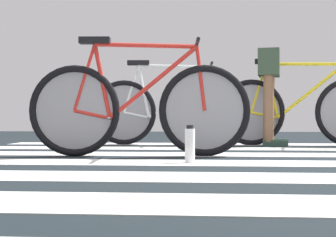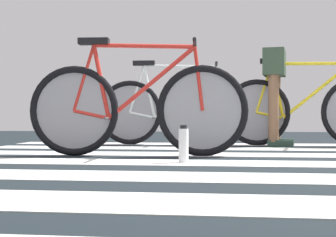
{
  "view_description": "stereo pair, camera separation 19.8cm",
  "coord_description": "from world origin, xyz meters",
  "px_view_note": "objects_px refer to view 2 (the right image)",
  "views": [
    {
      "loc": [
        -0.32,
        -3.31,
        0.33
      ],
      "look_at": [
        -0.63,
        0.85,
        0.32
      ],
      "focal_mm": 52.64,
      "sensor_mm": 36.0,
      "label": 1
    },
    {
      "loc": [
        -0.13,
        -3.31,
        0.33
      ],
      "look_at": [
        -0.63,
        0.85,
        0.32
      ],
      "focal_mm": 52.64,
      "sensor_mm": 36.0,
      "label": 2
    }
  ],
  "objects_px": {
    "bicycle_2_of_3": "(305,110)",
    "cyclist_2_of_3": "(275,84)",
    "water_bottle": "(184,145)",
    "bicycle_3_of_3": "(175,110)",
    "bicycle_1_of_3": "(137,107)"
  },
  "relations": [
    {
      "from": "cyclist_2_of_3",
      "to": "water_bottle",
      "type": "distance_m",
      "value": 2.28
    },
    {
      "from": "water_bottle",
      "to": "bicycle_3_of_3",
      "type": "bearing_deg",
      "value": 97.63
    },
    {
      "from": "cyclist_2_of_3",
      "to": "water_bottle",
      "type": "relative_size",
      "value": 4.04
    },
    {
      "from": "bicycle_2_of_3",
      "to": "water_bottle",
      "type": "xyz_separation_m",
      "value": [
        -1.1,
        -2.01,
        -0.26
      ]
    },
    {
      "from": "bicycle_2_of_3",
      "to": "bicycle_3_of_3",
      "type": "relative_size",
      "value": 0.99
    },
    {
      "from": "cyclist_2_of_3",
      "to": "bicycle_3_of_3",
      "type": "distance_m",
      "value": 1.12
    },
    {
      "from": "bicycle_2_of_3",
      "to": "cyclist_2_of_3",
      "type": "relative_size",
      "value": 1.68
    },
    {
      "from": "bicycle_3_of_3",
      "to": "bicycle_2_of_3",
      "type": "bearing_deg",
      "value": -6.82
    },
    {
      "from": "bicycle_3_of_3",
      "to": "water_bottle",
      "type": "xyz_separation_m",
      "value": [
        0.29,
        -2.13,
        -0.26
      ]
    },
    {
      "from": "bicycle_1_of_3",
      "to": "cyclist_2_of_3",
      "type": "distance_m",
      "value": 1.97
    },
    {
      "from": "bicycle_1_of_3",
      "to": "bicycle_2_of_3",
      "type": "distance_m",
      "value": 2.12
    },
    {
      "from": "cyclist_2_of_3",
      "to": "bicycle_3_of_3",
      "type": "relative_size",
      "value": 0.59
    },
    {
      "from": "bicycle_2_of_3",
      "to": "bicycle_3_of_3",
      "type": "height_order",
      "value": "same"
    },
    {
      "from": "bicycle_1_of_3",
      "to": "bicycle_3_of_3",
      "type": "relative_size",
      "value": 1.0
    },
    {
      "from": "water_bottle",
      "to": "bicycle_1_of_3",
      "type": "bearing_deg",
      "value": 128.01
    }
  ]
}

